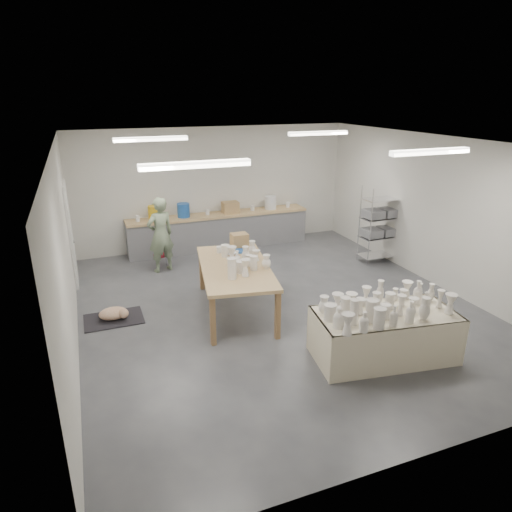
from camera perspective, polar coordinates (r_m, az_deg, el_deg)
name	(u,v)px	position (r m, az deg, el deg)	size (l,w,h in m)	color
room	(271,198)	(7.94, 1.94, 7.24)	(8.00, 8.02, 3.00)	#424449
back_counter	(219,230)	(11.65, -4.63, 3.31)	(4.60, 0.60, 1.24)	tan
wire_shelf	(380,224)	(10.95, 15.28, 3.93)	(0.88, 0.48, 1.80)	silver
drying_table	(383,332)	(7.12, 15.63, -9.11)	(2.21, 1.29, 1.10)	olive
work_table	(237,264)	(8.15, -2.33, -1.01)	(1.58, 2.53, 1.24)	tan
rug	(114,319)	(8.50, -17.35, -7.52)	(1.00, 0.70, 0.02)	black
cat	(115,313)	(8.43, -17.26, -6.85)	(0.51, 0.38, 0.21)	white
potter	(161,235)	(10.19, -11.85, 2.60)	(0.61, 0.40, 1.68)	gray
red_stool	(160,256)	(10.63, -11.88, 0.02)	(0.33, 0.33, 0.30)	maroon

